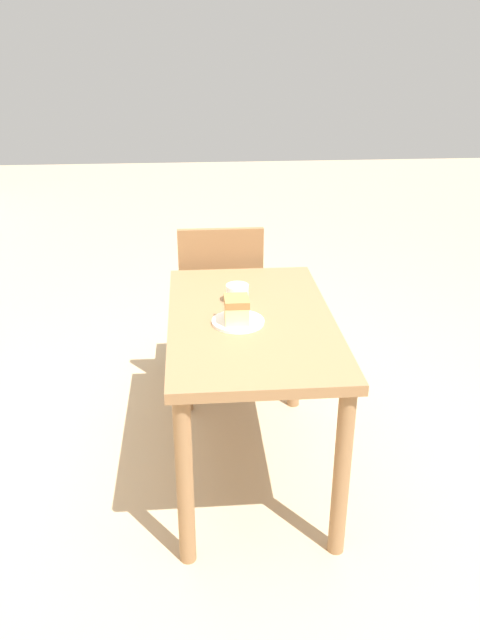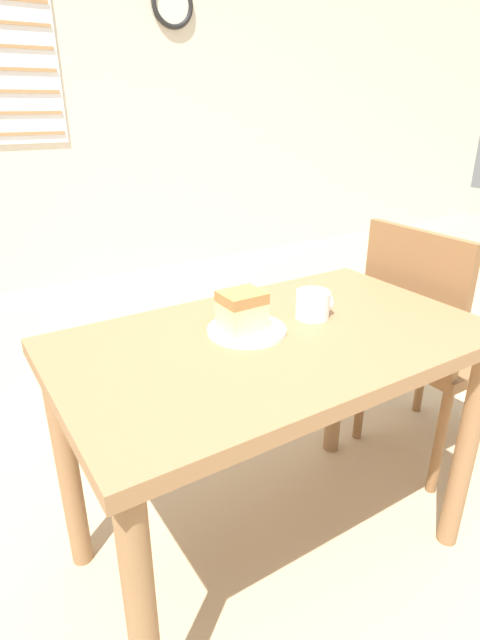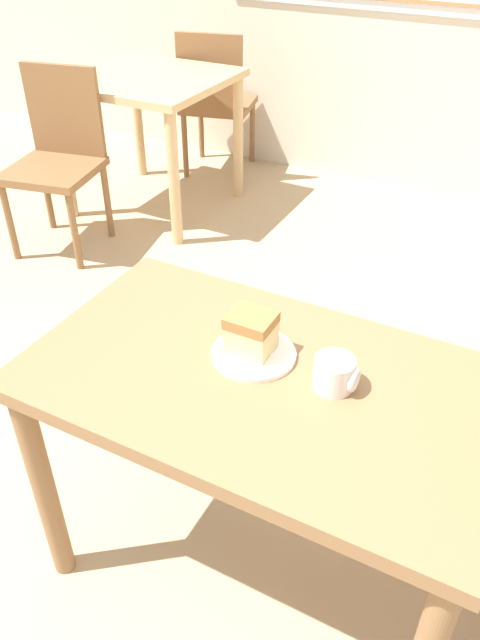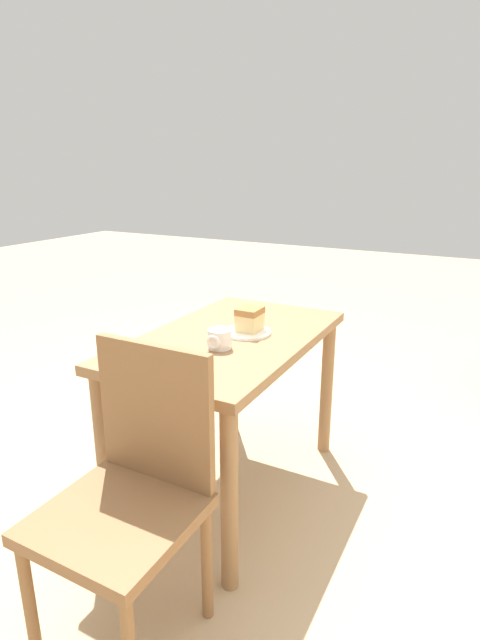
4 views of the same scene
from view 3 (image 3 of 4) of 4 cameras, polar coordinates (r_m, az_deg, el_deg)
name	(u,v)px [view 3 (image 3 of 4)]	position (r m, az deg, el deg)	size (l,w,h in m)	color
ground_plane	(259,610)	(1.91, 1.79, -24.96)	(14.00, 14.00, 0.00)	tan
dining_table_near	(262,412)	(1.51, 1.98, -8.43)	(1.10, 0.64, 0.73)	olive
dining_table_far	(150,99)	(3.72, -8.24, 19.37)	(0.84, 0.81, 0.77)	tan
chair_far_corner	(58,155)	(3.42, -16.31, 14.30)	(0.51, 0.51, 0.91)	brown
chair_far_opposite	(216,99)	(4.21, -2.24, 19.54)	(0.52, 0.52, 0.91)	brown
plate	(254,354)	(1.48, 1.26, -3.11)	(0.20, 0.20, 0.01)	white
cake_slice	(251,332)	(1.45, 1.02, -1.15)	(0.11, 0.09, 0.10)	#E5CC89
coffee_mug	(335,374)	(1.39, 8.72, -4.88)	(0.10, 0.09, 0.08)	white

